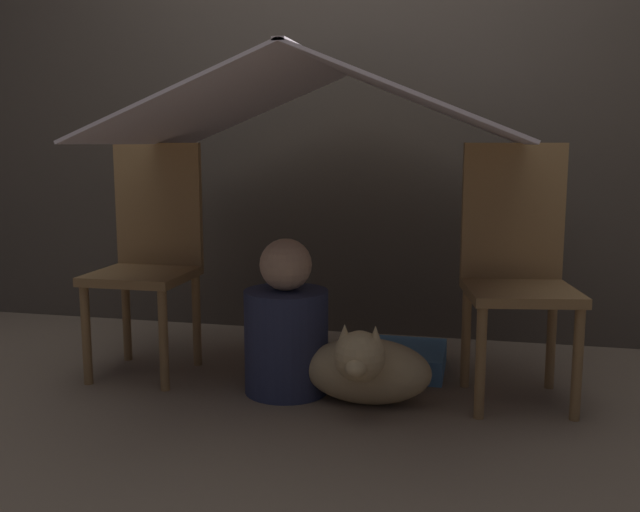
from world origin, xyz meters
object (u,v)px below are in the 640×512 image
Objects in this scene: chair_left at (150,251)px; chair_right at (517,264)px; person_front at (286,329)px; dog at (366,368)px.

chair_left is 1.00× the size of chair_right.
chair_left is 0.70m from person_front.
chair_left is 1.60× the size of person_front.
chair_right is 0.68m from dog.
dog is (0.32, -0.09, -0.10)m from person_front.
person_front is 0.35m from dog.
chair_left is at bearing 165.97° from dog.
person_front is (0.63, -0.15, -0.26)m from chair_left.
dog is at bearing -165.57° from chair_right.
chair_right is 2.02× the size of dog.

